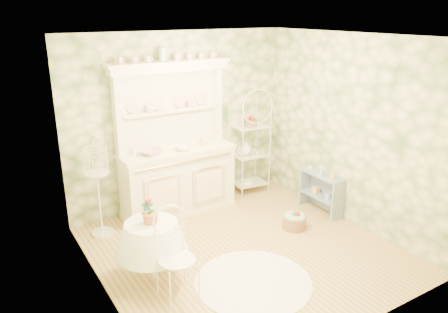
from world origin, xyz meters
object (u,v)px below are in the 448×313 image
kitchen_dresser (176,140)px  side_shelf (321,193)px  round_table (152,252)px  floor_basket (294,222)px  bakers_rack (250,140)px  cafe_chair (177,260)px  birdcage_stand (98,188)px

kitchen_dresser → side_shelf: size_ratio=3.31×
round_table → floor_basket: round_table is taller
side_shelf → floor_basket: 0.77m
bakers_rack → cafe_chair: bakers_rack is taller
cafe_chair → birdcage_stand: birdcage_stand is taller
kitchen_dresser → cafe_chair: kitchen_dresser is taller
side_shelf → cafe_chair: cafe_chair is taller
bakers_rack → floor_basket: bearing=-94.3°
side_shelf → bakers_rack: bearing=104.8°
floor_basket → bakers_rack: bearing=81.2°
side_shelf → cafe_chair: (-2.82, -0.76, 0.15)m
bakers_rack → round_table: bearing=-142.9°
cafe_chair → birdcage_stand: 1.85m
birdcage_stand → floor_basket: 2.78m
bakers_rack → side_shelf: (0.49, -1.25, -0.62)m
kitchen_dresser → bakers_rack: bearing=3.2°
kitchen_dresser → round_table: size_ratio=3.36×
bakers_rack → birdcage_stand: 2.64m
round_table → side_shelf: bearing=5.9°
kitchen_dresser → round_table: 1.98m
kitchen_dresser → birdcage_stand: (-1.24, -0.12, -0.45)m
cafe_chair → round_table: bearing=112.7°
kitchen_dresser → birdcage_stand: 1.33m
round_table → floor_basket: size_ratio=2.19×
kitchen_dresser → birdcage_stand: size_ratio=1.64×
kitchen_dresser → bakers_rack: 1.40m
side_shelf → floor_basket: (-0.71, -0.22, -0.20)m
side_shelf → round_table: size_ratio=1.02×
kitchen_dresser → cafe_chair: (-0.95, -1.93, -0.70)m
birdcage_stand → bakers_rack: bearing=4.3°
bakers_rack → round_table: size_ratio=2.68×
side_shelf → floor_basket: side_shelf is taller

